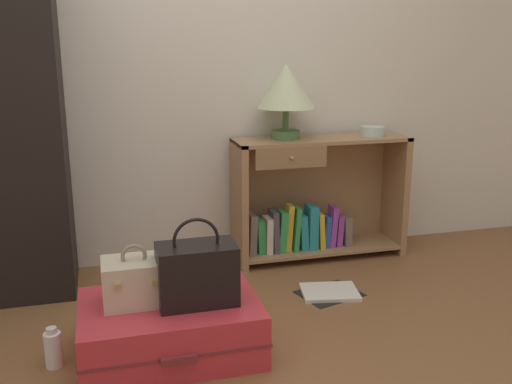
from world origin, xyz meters
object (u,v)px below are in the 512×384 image
(handbag, at_px, (197,273))
(suitcase_large, at_px, (170,328))
(bottle, at_px, (53,349))
(table_lamp, at_px, (286,89))
(train_case, at_px, (135,281))
(open_book_on_floor, at_px, (330,292))
(bookshelf, at_px, (312,202))
(bowl, at_px, (373,131))

(handbag, bearing_deg, suitcase_large, 164.78)
(handbag, xyz_separation_m, bottle, (-0.59, 0.05, -0.29))
(table_lamp, height_order, suitcase_large, table_lamp)
(train_case, bearing_deg, open_book_on_floor, 18.42)
(bookshelf, bearing_deg, suitcase_large, -136.53)
(bowl, height_order, suitcase_large, bowl)
(table_lamp, bearing_deg, suitcase_large, -130.77)
(bookshelf, bearing_deg, open_book_on_floor, -100.82)
(open_book_on_floor, bearing_deg, handbag, -152.05)
(table_lamp, xyz_separation_m, suitcase_large, (-0.82, -0.95, -0.92))
(bookshelf, xyz_separation_m, open_book_on_floor, (-0.11, -0.56, -0.34))
(suitcase_large, xyz_separation_m, train_case, (-0.13, 0.04, 0.21))
(bookshelf, bearing_deg, handbag, -132.07)
(open_book_on_floor, bearing_deg, bookshelf, 79.18)
(bowl, bearing_deg, bottle, -154.12)
(bookshelf, distance_m, handbag, 1.31)
(bowl, bearing_deg, table_lamp, 176.41)
(bowl, xyz_separation_m, suitcase_large, (-1.36, -0.91, -0.66))
(handbag, bearing_deg, bowl, 37.14)
(handbag, bearing_deg, bookshelf, 47.93)
(table_lamp, bearing_deg, open_book_on_floor, -82.91)
(suitcase_large, bearing_deg, handbag, -15.22)
(table_lamp, distance_m, suitcase_large, 1.55)
(bowl, relative_size, open_book_on_floor, 0.39)
(handbag, relative_size, open_book_on_floor, 1.01)
(bottle, bearing_deg, bowl, 25.88)
(bowl, height_order, bottle, bowl)
(suitcase_large, xyz_separation_m, open_book_on_floor, (0.89, 0.38, -0.11))
(bookshelf, distance_m, table_lamp, 0.71)
(bowl, relative_size, bottle, 0.83)
(bottle, bearing_deg, suitcase_large, -2.42)
(suitcase_large, distance_m, open_book_on_floor, 0.97)
(table_lamp, distance_m, train_case, 1.49)
(bottle, distance_m, open_book_on_floor, 1.41)
(bottle, bearing_deg, open_book_on_floor, 14.69)
(bowl, xyz_separation_m, handbag, (-1.24, -0.94, -0.41))
(bookshelf, distance_m, bowl, 0.56)
(train_case, bearing_deg, bookshelf, 38.73)
(table_lamp, xyz_separation_m, handbag, (-0.70, -0.98, -0.67))
(table_lamp, bearing_deg, bookshelf, -1.06)
(bookshelf, xyz_separation_m, table_lamp, (-0.18, 0.00, 0.69))
(train_case, relative_size, handbag, 0.72)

